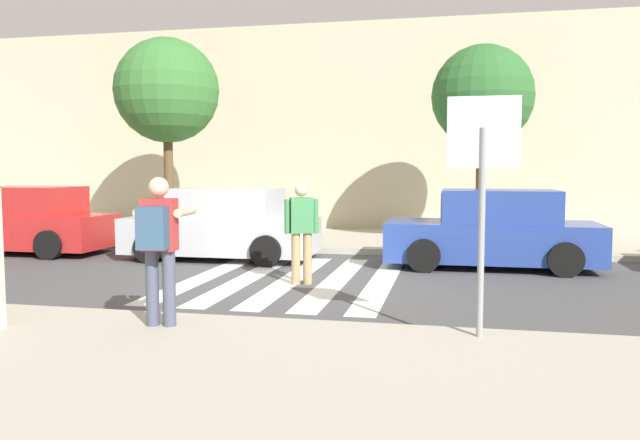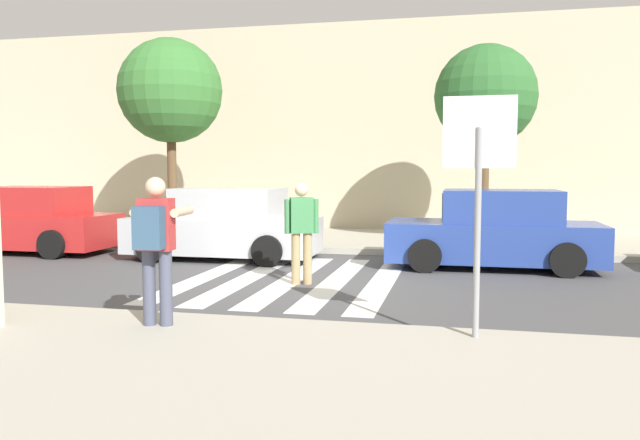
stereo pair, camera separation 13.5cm
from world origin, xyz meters
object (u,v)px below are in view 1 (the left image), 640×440
at_px(pedestrian_crossing, 302,227).
at_px(parked_car_red, 25,222).
at_px(stop_sign, 483,163).
at_px(photographer_with_backpack, 159,238).
at_px(parked_car_silver, 223,226).
at_px(street_tree_center, 483,97).
at_px(parked_car_blue, 493,231).
at_px(street_tree_west, 167,91).

height_order(pedestrian_crossing, parked_car_red, pedestrian_crossing).
relative_size(stop_sign, photographer_with_backpack, 1.50).
height_order(stop_sign, parked_car_silver, stop_sign).
relative_size(pedestrian_crossing, street_tree_center, 0.36).
distance_m(parked_car_red, parked_car_silver, 4.90).
relative_size(stop_sign, parked_car_silver, 0.63).
bearing_deg(parked_car_blue, pedestrian_crossing, -142.29).
bearing_deg(parked_car_silver, parked_car_red, -180.00).
xyz_separation_m(stop_sign, parked_car_blue, (0.49, 5.86, -1.30)).
distance_m(stop_sign, photographer_with_backpack, 3.71).
height_order(parked_car_silver, street_tree_west, street_tree_west).
bearing_deg(street_tree_west, parked_car_blue, -16.63).
bearing_deg(stop_sign, parked_car_blue, 85.25).
bearing_deg(pedestrian_crossing, street_tree_center, 58.82).
bearing_deg(parked_car_red, parked_car_silver, 0.00).
bearing_deg(photographer_with_backpack, parked_car_blue, 56.54).
xyz_separation_m(parked_car_blue, street_tree_west, (-8.07, 2.41, 3.24)).
height_order(parked_car_red, parked_car_silver, same).
bearing_deg(parked_car_red, street_tree_center, 14.31).
xyz_separation_m(pedestrian_crossing, parked_car_blue, (3.29, 2.54, -0.25)).
distance_m(parked_car_silver, parked_car_blue, 5.66).
bearing_deg(parked_car_blue, photographer_with_backpack, -123.46).
distance_m(parked_car_red, street_tree_center, 11.14).
relative_size(photographer_with_backpack, parked_car_silver, 0.42).
bearing_deg(street_tree_west, street_tree_center, 1.77).
xyz_separation_m(photographer_with_backpack, parked_car_blue, (4.08, 6.17, -0.44)).
height_order(pedestrian_crossing, parked_car_silver, pedestrian_crossing).
bearing_deg(parked_car_red, stop_sign, -30.18).
xyz_separation_m(pedestrian_crossing, parked_car_red, (-7.27, 2.54, -0.25)).
xyz_separation_m(parked_car_red, parked_car_silver, (4.90, 0.00, 0.00)).
bearing_deg(street_tree_west, stop_sign, -47.47).
bearing_deg(pedestrian_crossing, photographer_with_backpack, -102.34).
xyz_separation_m(photographer_with_backpack, street_tree_center, (3.94, 8.83, 2.49)).
xyz_separation_m(photographer_with_backpack, street_tree_west, (-3.99, 8.58, 2.79)).
bearing_deg(parked_car_silver, stop_sign, -48.55).
height_order(parked_car_silver, street_tree_center, street_tree_center).
xyz_separation_m(parked_car_red, street_tree_center, (10.41, 2.66, 2.93)).
distance_m(stop_sign, street_tree_center, 8.67).
bearing_deg(photographer_with_backpack, street_tree_center, 65.96).
relative_size(stop_sign, pedestrian_crossing, 1.50).
relative_size(photographer_with_backpack, parked_car_blue, 0.42).
relative_size(stop_sign, street_tree_west, 0.50).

